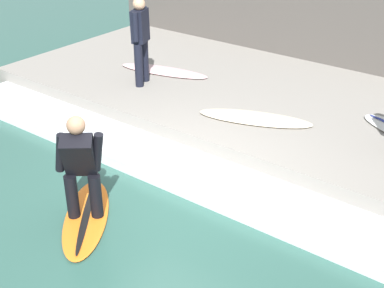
% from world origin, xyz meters
% --- Properties ---
extents(ground_plane, '(28.00, 28.00, 0.00)m').
position_xyz_m(ground_plane, '(0.00, 0.00, 0.00)').
color(ground_plane, '#2D564C').
extents(concrete_ledge, '(4.40, 11.35, 0.42)m').
position_xyz_m(concrete_ledge, '(3.41, 0.00, 0.21)').
color(concrete_ledge, gray).
rests_on(concrete_ledge, ground_plane).
extents(back_wall, '(0.50, 11.92, 1.98)m').
position_xyz_m(back_wall, '(5.86, 0.00, 0.99)').
color(back_wall, '#544F49').
rests_on(back_wall, ground_plane).
extents(wave_foam_crest, '(1.00, 10.79, 0.19)m').
position_xyz_m(wave_foam_crest, '(0.71, 0.00, 0.10)').
color(wave_foam_crest, silver).
rests_on(wave_foam_crest, ground_plane).
extents(surfboard_riding, '(1.78, 1.60, 0.07)m').
position_xyz_m(surfboard_riding, '(-0.98, 0.62, 0.03)').
color(surfboard_riding, orange).
rests_on(surfboard_riding, ground_plane).
extents(surfer_riding, '(0.63, 0.62, 1.47)m').
position_xyz_m(surfer_riding, '(-0.98, 0.62, 0.87)').
color(surfer_riding, black).
rests_on(surfer_riding, surfboard_riding).
extents(surfer_waiting_near, '(0.54, 0.36, 1.67)m').
position_xyz_m(surfer_waiting_near, '(2.42, 2.63, 1.36)').
color(surfer_waiting_near, black).
rests_on(surfer_waiting_near, concrete_ledge).
extents(surfboard_waiting_near, '(0.92, 2.02, 0.06)m').
position_xyz_m(surfboard_waiting_near, '(3.16, 2.71, 0.45)').
color(surfboard_waiting_near, beige).
rests_on(surfboard_waiting_near, concrete_ledge).
extents(surfboard_spare, '(1.19, 2.01, 0.06)m').
position_xyz_m(surfboard_spare, '(2.32, 0.00, 0.45)').
color(surfboard_spare, beige).
rests_on(surfboard_spare, concrete_ledge).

